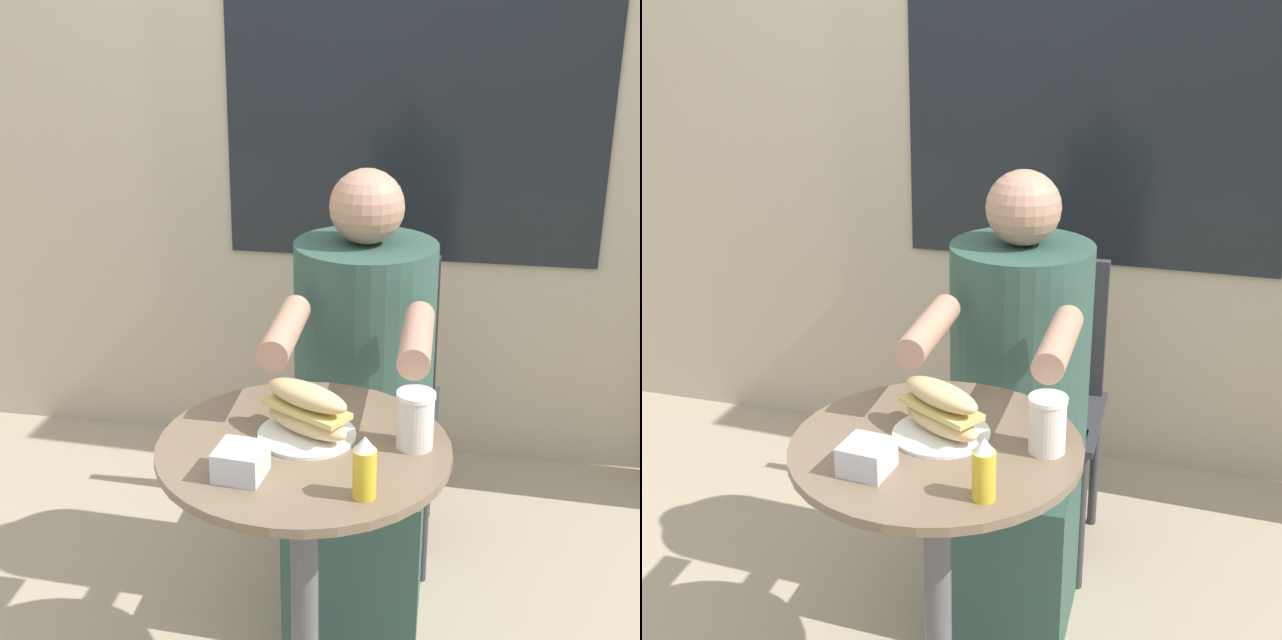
% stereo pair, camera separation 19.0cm
% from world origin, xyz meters
% --- Properties ---
extents(storefront_wall, '(8.00, 0.09, 2.80)m').
position_xyz_m(storefront_wall, '(0.00, 1.39, 1.40)').
color(storefront_wall, '#B7A88E').
rests_on(storefront_wall, ground_plane).
extents(cafe_table, '(0.60, 0.60, 0.74)m').
position_xyz_m(cafe_table, '(0.00, 0.00, 0.53)').
color(cafe_table, brown).
rests_on(cafe_table, ground_plane).
extents(diner_chair, '(0.39, 0.39, 0.87)m').
position_xyz_m(diner_chair, '(0.05, 0.84, 0.52)').
color(diner_chair, '#333338').
rests_on(diner_chair, ground_plane).
extents(seated_diner, '(0.37, 0.65, 1.20)m').
position_xyz_m(seated_diner, '(0.05, 0.49, 0.52)').
color(seated_diner, '#2D4C42').
rests_on(seated_diner, ground_plane).
extents(sandwich_on_plate, '(0.21, 0.20, 0.12)m').
position_xyz_m(sandwich_on_plate, '(-0.00, 0.03, 0.79)').
color(sandwich_on_plate, white).
rests_on(sandwich_on_plate, cafe_table).
extents(drink_cup, '(0.08, 0.08, 0.12)m').
position_xyz_m(drink_cup, '(0.22, 0.03, 0.80)').
color(drink_cup, silver).
rests_on(drink_cup, cafe_table).
extents(napkin_box, '(0.10, 0.10, 0.06)m').
position_xyz_m(napkin_box, '(-0.09, -0.14, 0.77)').
color(napkin_box, silver).
rests_on(napkin_box, cafe_table).
extents(condiment_bottle, '(0.04, 0.04, 0.12)m').
position_xyz_m(condiment_bottle, '(0.15, -0.17, 0.80)').
color(condiment_bottle, gold).
rests_on(condiment_bottle, cafe_table).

